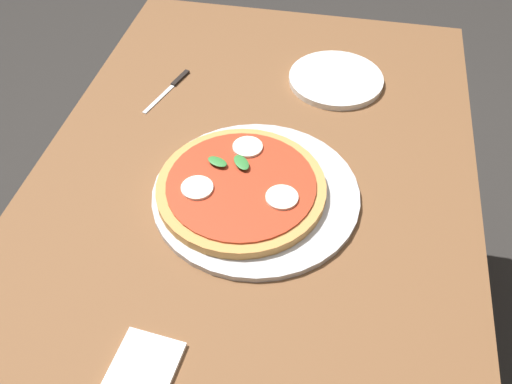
{
  "coord_description": "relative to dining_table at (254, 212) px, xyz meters",
  "views": [
    {
      "loc": [
        -0.71,
        -0.15,
        1.47
      ],
      "look_at": [
        -0.06,
        -0.02,
        0.76
      ],
      "focal_mm": 38.1,
      "sensor_mm": 36.0,
      "label": 1
    }
  ],
  "objects": [
    {
      "name": "ground_plane",
      "position": [
        0.0,
        0.0,
        -0.63
      ],
      "size": [
        6.0,
        6.0,
        0.0
      ],
      "primitive_type": "plane",
      "color": "#2D2B28"
    },
    {
      "name": "dining_table",
      "position": [
        0.0,
        0.0,
        0.0
      ],
      "size": [
        1.22,
        0.83,
        0.75
      ],
      "color": "brown",
      "rests_on": "ground_plane"
    },
    {
      "name": "serving_tray",
      "position": [
        -0.06,
        -0.02,
        0.12
      ],
      "size": [
        0.37,
        0.37,
        0.01
      ],
      "primitive_type": "cylinder",
      "color": "silver",
      "rests_on": "dining_table"
    },
    {
      "name": "pizza",
      "position": [
        -0.06,
        0.01,
        0.14
      ],
      "size": [
        0.3,
        0.3,
        0.03
      ],
      "color": "tan",
      "rests_on": "serving_tray"
    },
    {
      "name": "plate_white",
      "position": [
        0.32,
        -0.12,
        0.12
      ],
      "size": [
        0.21,
        0.21,
        0.01
      ],
      "primitive_type": "cylinder",
      "color": "white",
      "rests_on": "dining_table"
    },
    {
      "name": "napkin",
      "position": [
        -0.43,
        0.08,
        0.12
      ],
      "size": [
        0.14,
        0.1,
        0.01
      ],
      "primitive_type": "cube",
      "rotation": [
        0.0,
        0.0,
        -0.09
      ],
      "color": "white",
      "rests_on": "dining_table"
    },
    {
      "name": "knife",
      "position": [
        0.23,
        0.23,
        0.12
      ],
      "size": [
        0.17,
        0.06,
        0.01
      ],
      "color": "black",
      "rests_on": "dining_table"
    }
  ]
}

